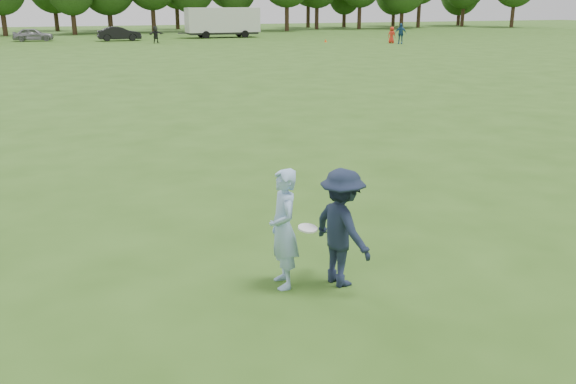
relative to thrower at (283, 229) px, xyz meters
name	(u,v)px	position (x,y,z in m)	size (l,w,h in m)	color
ground	(360,270)	(1.26, 0.06, -0.86)	(200.00, 200.00, 0.00)	#2C4E16
thrower	(283,229)	(0.00, 0.00, 0.00)	(0.63, 0.41, 1.73)	#8EB1DB
defender	(342,228)	(0.80, -0.23, -0.01)	(1.11, 0.64, 1.71)	#182035
player_far_b	(401,34)	(28.07, 44.55, 0.09)	(1.12, 0.47, 1.91)	navy
player_far_c	(392,35)	(27.75, 45.65, -0.09)	(0.75, 0.49, 1.54)	red
player_far_d	(156,35)	(6.45, 53.61, -0.05)	(1.51, 0.48, 1.63)	black
car_e	(33,35)	(-4.73, 61.01, -0.20)	(1.56, 3.87, 1.32)	gray
car_f	(119,34)	(3.51, 58.60, -0.15)	(1.50, 4.31, 1.42)	black
field_cone	(326,41)	(22.41, 49.28, -0.71)	(0.28, 0.28, 0.30)	#F3460C
disc_in_play	(308,228)	(0.27, -0.25, 0.06)	(0.30, 0.30, 0.07)	white
cargo_trailer	(222,21)	(14.89, 60.55, 0.91)	(9.00, 2.75, 3.20)	silver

